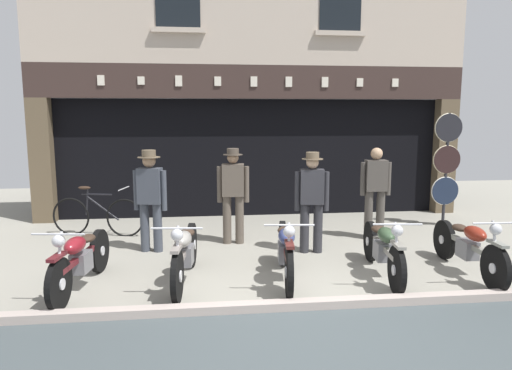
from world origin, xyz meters
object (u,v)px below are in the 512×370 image
object	(u,v)px
salesman_right	(312,197)
salesman_left	(150,195)
assistant_far_right	(375,189)
shopkeeper_center	(233,191)
motorcycle_center_left	(185,252)
motorcycle_center	(286,249)
advert_board_near	(161,140)
motorcycle_center_right	(383,247)
tyre_sign_pole	(447,161)
leaning_bicycle	(97,215)
motorcycle_left	(80,258)
motorcycle_right	(469,246)

from	to	relation	value
salesman_right	salesman_left	bearing A→B (deg)	-0.10
assistant_far_right	shopkeeper_center	bearing A→B (deg)	2.83
motorcycle_center_left	motorcycle_center	size ratio (longest dim) A/B	1.03
assistant_far_right	advert_board_near	size ratio (longest dim) A/B	1.57
shopkeeper_center	motorcycle_center_right	bearing A→B (deg)	140.20
salesman_left	shopkeeper_center	bearing A→B (deg)	-152.80
tyre_sign_pole	leaning_bicycle	world-z (taller)	tyre_sign_pole
motorcycle_left	motorcycle_center_left	distance (m)	1.34
advert_board_near	salesman_right	bearing A→B (deg)	-49.47
motorcycle_center_left	shopkeeper_center	bearing A→B (deg)	-106.37
salesman_right	tyre_sign_pole	distance (m)	3.49
assistant_far_right	advert_board_near	xyz separation A→B (m)	(-3.99, 2.39, 0.78)
salesman_left	assistant_far_right	bearing A→B (deg)	-161.57
motorcycle_right	tyre_sign_pole	xyz separation A→B (m)	(1.15, 2.81, 0.92)
motorcycle_center	assistant_far_right	xyz separation A→B (m)	(2.00, 1.96, 0.50)
tyre_sign_pole	motorcycle_left	bearing A→B (deg)	-156.70
salesman_left	leaning_bicycle	bearing A→B (deg)	-33.09
assistant_far_right	salesman_left	bearing A→B (deg)	7.67
motorcycle_center	tyre_sign_pole	world-z (taller)	tyre_sign_pole
motorcycle_center_left	leaning_bicycle	xyz separation A→B (m)	(-1.72, 2.74, -0.04)
motorcycle_center_right	assistant_far_right	bearing A→B (deg)	-100.76
motorcycle_center_right	advert_board_near	size ratio (longest dim) A/B	1.87
assistant_far_right	salesman_right	bearing A→B (deg)	30.42
motorcycle_center	shopkeeper_center	xyz separation A→B (m)	(-0.58, 1.96, 0.50)
motorcycle_center	motorcycle_center_right	size ratio (longest dim) A/B	1.00
salesman_left	motorcycle_left	bearing A→B (deg)	79.52
salesman_left	assistant_far_right	world-z (taller)	salesman_left
motorcycle_left	tyre_sign_pole	size ratio (longest dim) A/B	0.86
motorcycle_left	motorcycle_center_left	size ratio (longest dim) A/B	0.96
motorcycle_right	shopkeeper_center	xyz separation A→B (m)	(-3.21, 2.01, 0.52)
motorcycle_center	tyre_sign_pole	xyz separation A→B (m)	(3.78, 2.76, 0.91)
motorcycle_right	salesman_right	bearing A→B (deg)	-30.88
salesman_right	assistant_far_right	world-z (taller)	assistant_far_right
tyre_sign_pole	motorcycle_center	bearing A→B (deg)	-143.84
motorcycle_center_right	shopkeeper_center	world-z (taller)	shopkeeper_center
advert_board_near	assistant_far_right	bearing A→B (deg)	-30.93
salesman_left	motorcycle_center_right	bearing A→B (deg)	167.82
tyre_sign_pole	advert_board_near	distance (m)	5.99
motorcycle_center_right	assistant_far_right	xyz separation A→B (m)	(0.61, 1.96, 0.51)
motorcycle_right	leaning_bicycle	xyz separation A→B (m)	(-5.72, 2.85, -0.03)
motorcycle_center_left	advert_board_near	bearing A→B (deg)	-75.60
motorcycle_center_right	salesman_right	xyz separation A→B (m)	(-0.73, 1.25, 0.50)
motorcycle_center_left	motorcycle_right	bearing A→B (deg)	-175.51
shopkeeper_center	tyre_sign_pole	size ratio (longest dim) A/B	0.73
shopkeeper_center	assistant_far_right	distance (m)	2.58
salesman_right	leaning_bicycle	size ratio (longest dim) A/B	0.95
motorcycle_right	leaning_bicycle	distance (m)	6.39
motorcycle_center_right	salesman_left	world-z (taller)	salesman_left
motorcycle_center_right	motorcycle_center_left	bearing A→B (deg)	5.37
motorcycle_center_left	motorcycle_center_right	world-z (taller)	motorcycle_center_left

